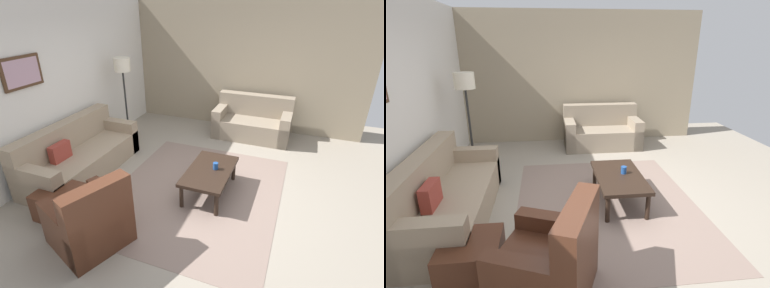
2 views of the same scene
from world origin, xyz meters
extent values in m
plane|color=gray|center=(0.00, 0.00, 0.00)|extent=(8.00, 8.00, 0.00)
cube|color=silver|center=(0.00, 2.60, 1.40)|extent=(6.00, 0.12, 2.80)
cube|color=gray|center=(3.00, 0.00, 1.40)|extent=(0.12, 5.20, 2.80)
cube|color=gray|center=(0.00, 0.00, 0.00)|extent=(3.00, 2.49, 0.01)
cube|color=gray|center=(-0.14, 2.01, 0.21)|extent=(2.17, 0.87, 0.42)
cube|color=gray|center=(-0.14, 2.33, 0.44)|extent=(2.17, 0.24, 0.88)
cube|color=gray|center=(-1.12, 2.01, 0.31)|extent=(0.20, 0.87, 0.62)
cube|color=gray|center=(0.85, 2.01, 0.31)|extent=(0.20, 0.87, 0.62)
cube|color=#99382D|center=(-0.50, 2.11, 0.56)|extent=(0.36, 0.12, 0.28)
cube|color=gray|center=(2.39, -0.38, 0.21)|extent=(0.82, 1.60, 0.42)
cube|color=gray|center=(2.68, -0.38, 0.44)|extent=(0.24, 1.60, 0.88)
cube|color=gray|center=(2.39, 0.32, 0.31)|extent=(0.82, 0.20, 0.62)
cube|color=gray|center=(2.39, -1.08, 0.31)|extent=(0.82, 0.20, 0.62)
cube|color=#4C2819|center=(-1.43, 0.86, 0.22)|extent=(1.04, 1.04, 0.44)
cube|color=#4C2819|center=(-1.54, 0.58, 0.47)|extent=(0.82, 0.48, 0.95)
cube|color=#4C2819|center=(-1.13, 0.75, 0.30)|extent=(0.44, 0.80, 0.60)
cube|color=#4C2819|center=(-1.73, 0.98, 0.30)|extent=(0.44, 0.80, 0.60)
cube|color=#4C2819|center=(-1.16, 1.56, 0.20)|extent=(0.56, 0.56, 0.40)
cylinder|color=black|center=(-0.41, -0.44, 0.18)|extent=(0.06, 0.06, 0.36)
cylinder|color=black|center=(0.57, -0.44, 0.18)|extent=(0.06, 0.06, 0.36)
cylinder|color=black|center=(-0.41, 0.08, 0.18)|extent=(0.06, 0.06, 0.36)
cylinder|color=black|center=(0.57, 0.08, 0.18)|extent=(0.06, 0.06, 0.36)
cube|color=black|center=(0.08, -0.18, 0.39)|extent=(1.10, 0.64, 0.05)
cylinder|color=#1E478C|center=(0.13, -0.25, 0.46)|extent=(0.08, 0.08, 0.10)
cylinder|color=black|center=(1.37, 2.08, 0.01)|extent=(0.28, 0.28, 0.03)
cylinder|color=#262626|center=(1.37, 2.08, 0.72)|extent=(0.04, 0.04, 1.45)
cylinder|color=beige|center=(1.37, 2.08, 1.58)|extent=(0.32, 0.32, 0.26)
cube|color=#472D1C|center=(-0.49, 2.52, 1.77)|extent=(0.65, 0.04, 0.45)
cube|color=#B791A3|center=(-0.49, 2.50, 1.77)|extent=(0.57, 0.01, 0.37)
camera|label=1|loc=(-3.55, -1.31, 2.69)|focal=27.40mm
camera|label=2|loc=(-3.54, 0.81, 2.17)|focal=27.45mm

